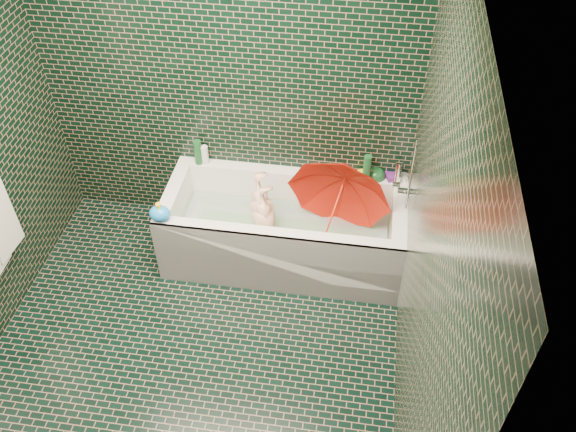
# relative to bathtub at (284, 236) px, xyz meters

# --- Properties ---
(floor) EXTENTS (2.80, 2.80, 0.00)m
(floor) POSITION_rel_bathtub_xyz_m (-0.45, -1.01, -0.21)
(floor) COLOR black
(floor) RESTS_ON ground
(wall_back) EXTENTS (2.80, 0.00, 2.80)m
(wall_back) POSITION_rel_bathtub_xyz_m (-0.45, 0.39, 1.04)
(wall_back) COLOR black
(wall_back) RESTS_ON floor
(wall_right) EXTENTS (0.00, 2.80, 2.80)m
(wall_right) POSITION_rel_bathtub_xyz_m (0.85, -1.01, 1.04)
(wall_right) COLOR black
(wall_right) RESTS_ON floor
(bathtub) EXTENTS (1.70, 0.75, 0.55)m
(bathtub) POSITION_rel_bathtub_xyz_m (0.00, 0.00, 0.00)
(bathtub) COLOR white
(bathtub) RESTS_ON floor
(bath_mat) EXTENTS (1.35, 0.47, 0.01)m
(bath_mat) POSITION_rel_bathtub_xyz_m (0.00, 0.02, -0.06)
(bath_mat) COLOR #51D32A
(bath_mat) RESTS_ON bathtub
(water) EXTENTS (1.48, 0.53, 0.00)m
(water) POSITION_rel_bathtub_xyz_m (0.00, 0.02, 0.09)
(water) COLOR silver
(water) RESTS_ON bathtub
(faucet) EXTENTS (0.18, 0.19, 0.55)m
(faucet) POSITION_rel_bathtub_xyz_m (0.81, 0.01, 0.56)
(faucet) COLOR silver
(faucet) RESTS_ON wall_right
(child) EXTENTS (0.90, 0.55, 0.24)m
(child) POSITION_rel_bathtub_xyz_m (-0.12, -0.02, 0.10)
(child) COLOR #F0B796
(child) RESTS_ON bathtub
(umbrella) EXTENTS (0.96, 0.93, 0.93)m
(umbrella) POSITION_rel_bathtub_xyz_m (0.36, -0.06, 0.37)
(umbrella) COLOR red
(umbrella) RESTS_ON bathtub
(soap_bottle_a) EXTENTS (0.12, 0.12, 0.25)m
(soap_bottle_a) POSITION_rel_bathtub_xyz_m (0.80, 0.34, 0.34)
(soap_bottle_a) COLOR white
(soap_bottle_a) RESTS_ON bathtub
(soap_bottle_b) EXTENTS (0.10, 0.11, 0.18)m
(soap_bottle_b) POSITION_rel_bathtub_xyz_m (0.75, 0.32, 0.34)
(soap_bottle_b) COLOR #5B1F77
(soap_bottle_b) RESTS_ON bathtub
(soap_bottle_c) EXTENTS (0.18, 0.18, 0.19)m
(soap_bottle_c) POSITION_rel_bathtub_xyz_m (0.60, 0.31, 0.34)
(soap_bottle_c) COLOR #154C23
(soap_bottle_c) RESTS_ON bathtub
(bottle_right_tall) EXTENTS (0.06, 0.06, 0.22)m
(bottle_right_tall) POSITION_rel_bathtub_xyz_m (0.55, 0.30, 0.45)
(bottle_right_tall) COLOR #154C23
(bottle_right_tall) RESTS_ON bathtub
(bottle_right_pump) EXTENTS (0.06, 0.06, 0.18)m
(bottle_right_pump) POSITION_rel_bathtub_xyz_m (0.77, 0.32, 0.43)
(bottle_right_pump) COLOR silver
(bottle_right_pump) RESTS_ON bathtub
(bottle_left_tall) EXTENTS (0.08, 0.08, 0.19)m
(bottle_left_tall) POSITION_rel_bathtub_xyz_m (-0.69, 0.33, 0.44)
(bottle_left_tall) COLOR #154C23
(bottle_left_tall) RESTS_ON bathtub
(bottle_left_short) EXTENTS (0.05, 0.05, 0.15)m
(bottle_left_short) POSITION_rel_bathtub_xyz_m (-0.64, 0.34, 0.41)
(bottle_left_short) COLOR white
(bottle_left_short) RESTS_ON bathtub
(rubber_duck) EXTENTS (0.12, 0.08, 0.10)m
(rubber_duck) POSITION_rel_bathtub_xyz_m (0.52, 0.34, 0.39)
(rubber_duck) COLOR yellow
(rubber_duck) RESTS_ON bathtub
(bath_toy) EXTENTS (0.16, 0.14, 0.14)m
(bath_toy) POSITION_rel_bathtub_xyz_m (-0.78, -0.30, 0.40)
(bath_toy) COLOR #1983E9
(bath_toy) RESTS_ON bathtub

